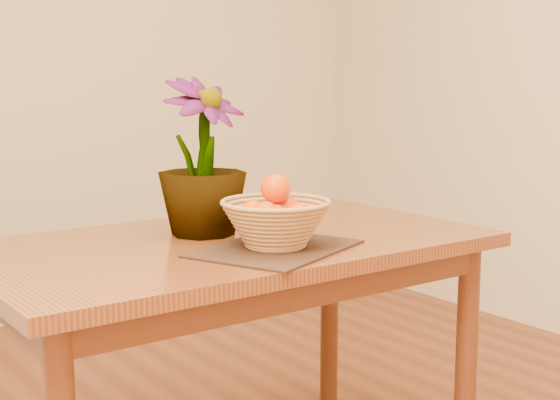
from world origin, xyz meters
TOP-DOWN VIEW (x-y plane):
  - wall_back at (0.00, 2.25)m, footprint 4.00×0.02m
  - table at (0.00, 0.30)m, footprint 1.40×0.80m
  - placemat at (0.01, 0.11)m, footprint 0.50×0.44m
  - wicker_basket at (0.01, 0.11)m, footprint 0.29×0.29m
  - orange_pile at (0.02, 0.11)m, footprint 0.19×0.18m
  - potted_plant at (-0.04, 0.39)m, footprint 0.30×0.30m

SIDE VIEW (x-z plane):
  - table at x=0.00m, z-range 0.29..1.04m
  - placemat at x=0.01m, z-range 0.75..0.76m
  - wicker_basket at x=0.01m, z-range 0.76..0.87m
  - orange_pile at x=0.02m, z-range 0.78..0.92m
  - potted_plant at x=-0.04m, z-range 0.75..1.20m
  - wall_back at x=0.00m, z-range 0.00..2.70m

